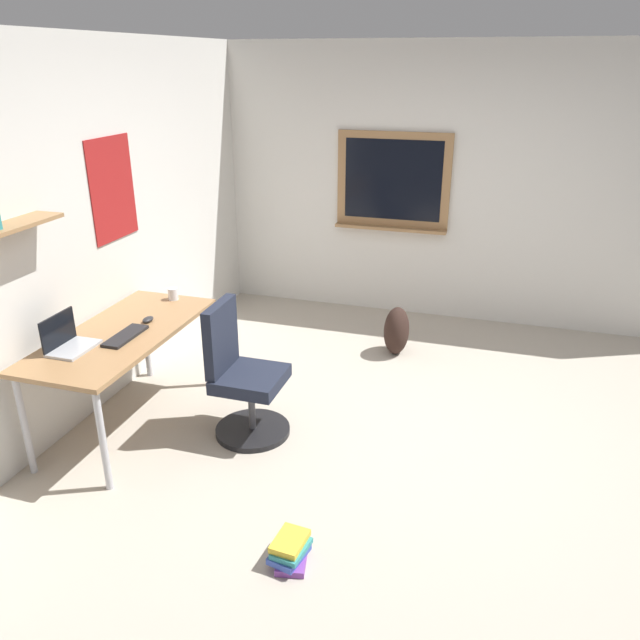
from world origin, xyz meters
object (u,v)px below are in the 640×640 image
Objects in this scene: office_chair at (242,380)px; keyboard at (125,336)px; laptop at (68,341)px; computer_mouse at (148,319)px; backpack at (397,331)px; desk at (122,340)px; coffee_mug at (173,294)px; book_stack_on_floor at (290,551)px.

keyboard is at bearing 106.49° from office_chair.
office_chair reaches higher than keyboard.
laptop is 0.36m from keyboard.
computer_mouse is (0.54, -0.24, -0.04)m from laptop.
laptop reaches higher than keyboard.
computer_mouse is (0.28, -0.00, 0.01)m from keyboard.
computer_mouse is 0.24× the size of backpack.
office_chair and laptop have the same top height.
laptop reaches higher than desk.
desk is 0.24m from computer_mouse.
desk is 0.14m from keyboard.
keyboard is (-0.07, -0.08, 0.08)m from desk.
coffee_mug is (0.72, 0.05, 0.04)m from keyboard.
book_stack_on_floor is (-0.94, -1.54, -0.59)m from desk.
keyboard reaches higher than desk.
desk is 5.95× the size of book_stack_on_floor.
computer_mouse is at bearing -173.58° from coffee_mug.
keyboard is 1.82m from book_stack_on_floor.
book_stack_on_floor is at bearing -128.07° from computer_mouse.
coffee_mug is at bearing 43.54° from book_stack_on_floor.
backpack is at bearing -40.37° from laptop.
coffee_mug is 0.21× the size of backpack.
office_chair reaches higher than computer_mouse.
coffee_mug is 2.30m from book_stack_on_floor.
keyboard is (-0.21, 0.73, 0.32)m from office_chair.
desk is at bearing 58.74° from book_stack_on_floor.
computer_mouse is 0.41× the size of book_stack_on_floor.
computer_mouse is 0.45m from coffee_mug.
book_stack_on_floor is (-1.58, -1.51, -0.70)m from coffee_mug.
coffee_mug is at bearing 3.95° from keyboard.
desk is 0.39m from laptop.
backpack is at bearing -44.84° from computer_mouse.
office_chair is 10.33× the size of coffee_mug.
laptop is 0.72× the size of backpack.
backpack is at bearing -1.00° from book_stack_on_floor.
book_stack_on_floor is (-2.65, 0.05, -0.15)m from backpack.
computer_mouse is 1.13× the size of coffee_mug.
backpack is (1.51, -1.50, -0.52)m from computer_mouse.
keyboard is 1.47× the size of book_stack_on_floor.
desk is at bearing 137.23° from backpack.
laptop is at bearing 168.92° from coffee_mug.
office_chair is 2.20× the size of backpack.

